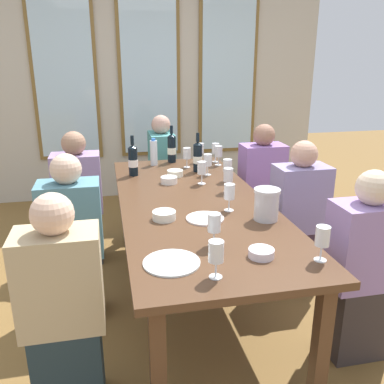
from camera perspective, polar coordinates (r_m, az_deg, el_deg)
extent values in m
plane|color=brown|center=(3.09, 0.14, -14.25)|extent=(12.00, 12.00, 0.00)
cube|color=#BCB5A3|center=(5.05, -5.98, 15.78)|extent=(4.17, 0.06, 2.90)
cube|color=brown|center=(4.99, -17.21, 15.07)|extent=(0.72, 0.03, 1.88)
cube|color=silver|center=(4.97, -17.23, 15.06)|extent=(0.64, 0.01, 1.80)
cube|color=brown|center=(5.00, -5.92, 15.76)|extent=(0.72, 0.03, 1.88)
cube|color=silver|center=(4.99, -5.90, 15.76)|extent=(0.64, 0.01, 1.80)
cube|color=brown|center=(5.19, 4.97, 15.88)|extent=(0.72, 0.03, 1.88)
cube|color=silver|center=(5.18, 5.02, 15.87)|extent=(0.64, 0.01, 1.80)
cube|color=#4F3320|center=(2.77, 0.16, -1.60)|extent=(0.97, 2.35, 0.04)
cube|color=#4F3320|center=(1.98, -4.73, -23.47)|extent=(0.07, 0.07, 0.70)
cube|color=#4F3320|center=(2.18, 17.41, -19.70)|extent=(0.07, 0.07, 0.70)
cube|color=#4F3320|center=(3.86, -8.93, -1.81)|extent=(0.07, 0.07, 0.70)
cube|color=#4F3320|center=(3.97, 2.37, -1.03)|extent=(0.07, 0.07, 0.70)
cylinder|color=white|center=(1.96, -2.85, -9.74)|extent=(0.27, 0.27, 0.01)
cylinder|color=white|center=(2.46, 1.89, -3.66)|extent=(0.23, 0.23, 0.01)
cylinder|color=silver|center=(2.46, 10.26, -1.92)|extent=(0.14, 0.14, 0.17)
cylinder|color=silver|center=(2.43, 10.39, 0.18)|extent=(0.16, 0.16, 0.02)
cylinder|color=black|center=(3.76, -2.83, 5.90)|extent=(0.08, 0.08, 0.24)
cone|color=black|center=(3.73, -2.86, 7.86)|extent=(0.08, 0.08, 0.02)
cylinder|color=black|center=(3.72, -2.87, 8.61)|extent=(0.03, 0.03, 0.08)
cylinder|color=white|center=(3.76, -2.82, 5.73)|extent=(0.08, 0.08, 0.06)
cylinder|color=black|center=(3.45, 0.79, 4.71)|extent=(0.08, 0.07, 0.23)
cone|color=black|center=(3.42, 0.80, 6.76)|extent=(0.08, 0.07, 0.02)
cylinder|color=black|center=(3.41, 0.80, 7.58)|extent=(0.03, 0.03, 0.08)
cylinder|color=silver|center=(3.45, 0.79, 4.52)|extent=(0.08, 0.08, 0.06)
cylinder|color=black|center=(3.36, -8.16, 4.18)|extent=(0.07, 0.07, 0.23)
cone|color=black|center=(3.33, -8.26, 6.27)|extent=(0.07, 0.07, 0.02)
cylinder|color=black|center=(3.32, -8.29, 7.11)|extent=(0.03, 0.03, 0.08)
cylinder|color=white|center=(3.37, -8.15, 3.99)|extent=(0.08, 0.08, 0.06)
cylinder|color=white|center=(2.03, 9.57, -8.32)|extent=(0.13, 0.13, 0.04)
cylinder|color=white|center=(3.33, -2.36, 2.62)|extent=(0.13, 0.13, 0.05)
cylinder|color=white|center=(2.45, -3.89, -3.24)|extent=(0.14, 0.14, 0.05)
cylinder|color=white|center=(3.14, -3.21, 1.67)|extent=(0.13, 0.13, 0.05)
cylinder|color=white|center=(3.67, -5.32, 5.42)|extent=(0.06, 0.06, 0.22)
cylinder|color=blue|center=(3.65, -5.37, 7.26)|extent=(0.04, 0.04, 0.02)
cylinder|color=white|center=(3.79, 3.26, 4.21)|extent=(0.06, 0.06, 0.00)
cylinder|color=white|center=(3.78, 3.27, 4.79)|extent=(0.01, 0.01, 0.07)
cylinder|color=white|center=(3.76, 3.29, 6.04)|extent=(0.07, 0.07, 0.09)
cylinder|color=white|center=(3.68, 3.65, 3.76)|extent=(0.06, 0.06, 0.00)
cylinder|color=white|center=(3.67, 3.66, 4.36)|extent=(0.01, 0.01, 0.07)
cylinder|color=white|center=(3.65, 3.69, 5.65)|extent=(0.07, 0.07, 0.09)
cylinder|color=white|center=(3.13, 1.36, 1.17)|extent=(0.06, 0.06, 0.00)
cylinder|color=white|center=(3.12, 1.37, 1.86)|extent=(0.01, 0.01, 0.07)
cylinder|color=white|center=(3.10, 1.38, 3.37)|extent=(0.07, 0.07, 0.09)
cylinder|color=white|center=(2.08, 17.32, -8.97)|extent=(0.06, 0.06, 0.00)
cylinder|color=white|center=(2.06, 17.42, -7.99)|extent=(0.01, 0.01, 0.07)
cylinder|color=white|center=(2.02, 17.65, -5.82)|extent=(0.07, 0.07, 0.09)
cylinder|color=white|center=(3.21, 4.88, 1.54)|extent=(0.06, 0.06, 0.00)
cylinder|color=white|center=(3.20, 4.90, 2.22)|extent=(0.01, 0.01, 0.07)
cylinder|color=white|center=(3.18, 4.94, 3.70)|extent=(0.07, 0.07, 0.09)
cylinder|color=white|center=(2.13, 3.03, -7.32)|extent=(0.06, 0.06, 0.00)
cylinder|color=white|center=(2.12, 3.05, -6.36)|extent=(0.01, 0.01, 0.07)
cylinder|color=white|center=(2.08, 3.09, -4.23)|extent=(0.07, 0.07, 0.09)
cylinder|color=beige|center=(2.09, 3.07, -4.92)|extent=(0.06, 0.06, 0.04)
cylinder|color=white|center=(3.79, 1.10, 4.22)|extent=(0.06, 0.06, 0.00)
cylinder|color=white|center=(3.78, 1.11, 4.80)|extent=(0.01, 0.01, 0.07)
cylinder|color=white|center=(3.76, 1.12, 6.06)|extent=(0.07, 0.07, 0.09)
cylinder|color=white|center=(1.85, 3.29, -11.65)|extent=(0.06, 0.06, 0.00)
cylinder|color=white|center=(1.83, 3.31, -10.58)|extent=(0.01, 0.01, 0.07)
cylinder|color=white|center=(1.79, 3.36, -8.20)|extent=(0.07, 0.07, 0.09)
cylinder|color=white|center=(2.60, 5.13, -2.53)|extent=(0.06, 0.06, 0.00)
cylinder|color=white|center=(2.59, 5.15, -1.72)|extent=(0.01, 0.01, 0.07)
cylinder|color=white|center=(2.56, 5.20, 0.07)|extent=(0.07, 0.07, 0.09)
cylinder|color=white|center=(2.96, 4.97, 0.07)|extent=(0.06, 0.06, 0.00)
cylinder|color=white|center=(2.94, 5.00, 0.80)|extent=(0.01, 0.01, 0.07)
cylinder|color=white|center=(2.92, 5.04, 2.39)|extent=(0.07, 0.07, 0.09)
cylinder|color=maroon|center=(2.93, 5.03, 1.88)|extent=(0.06, 0.06, 0.04)
cylinder|color=white|center=(3.37, 2.17, 2.41)|extent=(0.06, 0.06, 0.00)
cylinder|color=white|center=(3.36, 2.18, 3.06)|extent=(0.01, 0.01, 0.07)
cylinder|color=white|center=(3.34, 2.19, 4.47)|extent=(0.07, 0.07, 0.09)
cylinder|color=#590C19|center=(3.34, 2.19, 3.90)|extent=(0.06, 0.06, 0.02)
cylinder|color=white|center=(3.60, -0.70, 3.46)|extent=(0.06, 0.06, 0.00)
cylinder|color=white|center=(3.59, -0.71, 4.07)|extent=(0.01, 0.01, 0.07)
cylinder|color=white|center=(3.57, -0.71, 5.39)|extent=(0.07, 0.07, 0.09)
cylinder|color=beige|center=(3.57, -0.71, 4.95)|extent=(0.06, 0.06, 0.03)
cube|color=#23333A|center=(2.28, -16.63, -21.82)|extent=(0.32, 0.24, 0.45)
cube|color=tan|center=(2.01, -17.85, -11.59)|extent=(0.38, 0.24, 0.48)
sphere|color=beige|center=(1.88, -18.81, -2.91)|extent=(0.19, 0.19, 0.19)
cube|color=#342D2C|center=(2.66, 21.66, -15.89)|extent=(0.32, 0.24, 0.45)
cube|color=#9477B5|center=(2.44, 22.93, -6.75)|extent=(0.38, 0.24, 0.48)
sphere|color=beige|center=(2.33, 23.91, 0.54)|extent=(0.19, 0.19, 0.19)
cube|color=#2B2A2B|center=(2.90, -15.61, -12.18)|extent=(0.32, 0.24, 0.45)
cube|color=teal|center=(2.70, -16.45, -3.62)|extent=(0.38, 0.24, 0.48)
sphere|color=beige|center=(2.60, -17.09, 3.05)|extent=(0.19, 0.19, 0.19)
cube|color=#362432|center=(3.24, 14.09, -8.63)|extent=(0.32, 0.24, 0.45)
cube|color=#887CAF|center=(3.07, 14.75, -0.84)|extent=(0.38, 0.24, 0.48)
sphere|color=tan|center=(2.98, 15.26, 5.08)|extent=(0.19, 0.19, 0.19)
cube|color=#282C34|center=(3.60, -14.99, -5.89)|extent=(0.32, 0.24, 0.45)
cube|color=#9478AA|center=(3.44, -15.62, 1.19)|extent=(0.38, 0.24, 0.48)
sphere|color=#9D7358|center=(3.37, -16.09, 6.49)|extent=(0.19, 0.19, 0.19)
cube|color=#2B3A30|center=(3.86, 9.33, -3.81)|extent=(0.32, 0.24, 0.45)
cube|color=#9569B8|center=(3.72, 9.69, 2.85)|extent=(0.38, 0.24, 0.48)
sphere|color=#996B55|center=(3.65, 9.96, 7.79)|extent=(0.19, 0.19, 0.19)
cube|color=#363533|center=(4.35, -4.08, -1.04)|extent=(0.24, 0.32, 0.45)
cube|color=teal|center=(4.22, -4.23, 4.93)|extent=(0.24, 0.38, 0.48)
sphere|color=tan|center=(4.16, -4.33, 9.29)|extent=(0.19, 0.19, 0.19)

